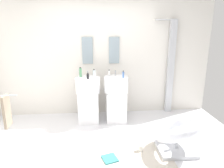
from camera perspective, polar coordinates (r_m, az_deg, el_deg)
ground_plane at (r=3.39m, az=-1.84°, el=-18.63°), size 4.80×3.60×0.04m
rear_partition at (r=4.50m, az=-3.11°, el=7.97°), size 4.80×0.10×2.60m
pedestal_sink_left at (r=4.19m, az=-6.60°, el=-3.81°), size 0.48×0.48×1.03m
pedestal_sink_right at (r=4.21m, az=1.11°, el=-3.62°), size 0.48×0.48×1.03m
vanity_mirror_left at (r=4.42m, az=-6.81°, el=9.17°), size 0.22×0.03×0.56m
vanity_mirror_right at (r=4.43m, az=0.59°, el=9.30°), size 0.22×0.03×0.56m
shower_column at (r=4.71m, az=15.76°, el=5.03°), size 0.49×0.24×2.05m
lounge_chair at (r=3.38m, az=17.59°, el=-12.25°), size 1.09×1.09×0.65m
towel_rack at (r=3.55m, az=-27.50°, el=-7.03°), size 0.37×0.22×0.95m
area_rug at (r=3.31m, az=4.76°, el=-19.14°), size 1.26×0.78×0.01m
magazine_teal at (r=3.21m, az=-0.60°, el=-19.92°), size 0.26×0.27×0.02m
coffee_mug at (r=3.40m, az=7.81°, el=-17.06°), size 0.08×0.08×0.11m
soap_bottle_green at (r=4.09m, az=-8.70°, el=3.16°), size 0.05×0.05×0.20m
soap_bottle_white at (r=4.14m, az=-0.81°, el=3.00°), size 0.04×0.04×0.13m
soap_bottle_black at (r=3.92m, az=-6.71°, el=2.12°), size 0.05×0.05×0.12m
soap_bottle_blue at (r=3.98m, az=3.13°, el=2.59°), size 0.04×0.04×0.14m
soap_bottle_clear at (r=4.01m, az=-4.95°, el=2.84°), size 0.05×0.05×0.17m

